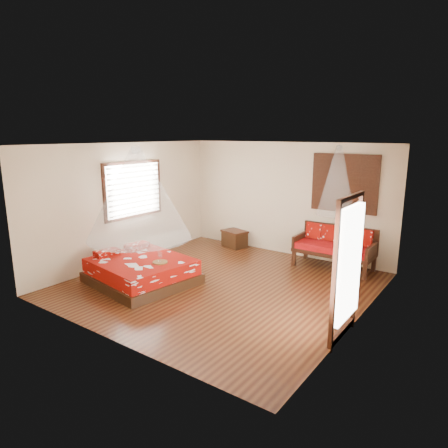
% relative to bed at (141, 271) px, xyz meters
% --- Properties ---
extents(room, '(5.54, 5.54, 2.84)m').
position_rel_bed_xyz_m(room, '(1.41, 0.86, 1.15)').
color(room, '#33150B').
rests_on(room, ground).
extents(bed, '(2.18, 2.02, 0.63)m').
position_rel_bed_xyz_m(bed, '(0.00, 0.00, 0.00)').
color(bed, black).
rests_on(bed, floor).
extents(daybed, '(1.75, 0.78, 0.94)m').
position_rel_bed_xyz_m(daybed, '(2.88, 3.24, 0.27)').
color(daybed, black).
rests_on(daybed, floor).
extents(storage_chest, '(0.76, 0.64, 0.45)m').
position_rel_bed_xyz_m(storage_chest, '(0.07, 3.31, -0.02)').
color(storage_chest, black).
rests_on(storage_chest, floor).
extents(shutter_panel, '(1.52, 0.06, 1.32)m').
position_rel_bed_xyz_m(shutter_panel, '(2.88, 3.57, 1.65)').
color(shutter_panel, black).
rests_on(shutter_panel, wall_back).
extents(window_left, '(0.10, 1.74, 1.34)m').
position_rel_bed_xyz_m(window_left, '(-1.30, 1.06, 1.45)').
color(window_left, black).
rests_on(window_left, wall_left).
extents(glazed_door, '(0.08, 1.02, 2.16)m').
position_rel_bed_xyz_m(glazed_door, '(4.12, 0.26, 0.82)').
color(glazed_door, black).
rests_on(glazed_door, floor).
extents(wine_tray, '(0.30, 0.30, 0.23)m').
position_rel_bed_xyz_m(wine_tray, '(0.50, 0.06, 0.31)').
color(wine_tray, brown).
rests_on(wine_tray, bed).
extents(mosquito_net_main, '(2.07, 2.07, 1.80)m').
position_rel_bed_xyz_m(mosquito_net_main, '(0.02, -0.00, 1.60)').
color(mosquito_net_main, white).
rests_on(mosquito_net_main, ceiling).
extents(mosquito_net_daybed, '(0.82, 0.82, 1.50)m').
position_rel_bed_xyz_m(mosquito_net_daybed, '(2.88, 3.11, 1.75)').
color(mosquito_net_daybed, white).
rests_on(mosquito_net_daybed, ceiling).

